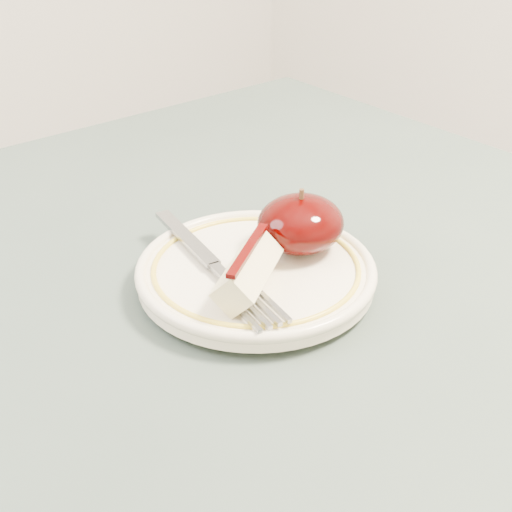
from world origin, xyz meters
TOP-DOWN VIEW (x-y plane):
  - table at (0.00, 0.00)m, footprint 0.90×0.90m
  - plate at (0.05, 0.04)m, footprint 0.19×0.19m
  - apple_half at (0.10, 0.04)m, footprint 0.07×0.07m
  - apple_wedge at (0.03, 0.02)m, footprint 0.08×0.07m
  - fork at (0.03, 0.06)m, footprint 0.05×0.19m

SIDE VIEW (x-z plane):
  - table at x=0.00m, z-range 0.29..1.04m
  - plate at x=0.05m, z-range 0.75..0.77m
  - fork at x=0.03m, z-range 0.77..0.78m
  - apple_wedge at x=0.03m, z-range 0.77..0.80m
  - apple_half at x=0.10m, z-range 0.76..0.82m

